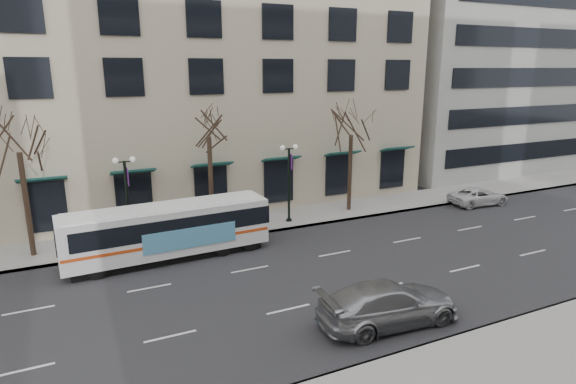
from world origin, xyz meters
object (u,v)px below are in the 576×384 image
silver_car (389,303)px  tree_far_right (352,121)px  lamp_post_left (127,197)px  white_pickup (478,196)px  city_bus (169,230)px  tree_far_mid (208,121)px  lamp_post_right (289,180)px  tree_far_left (17,134)px

silver_car → tree_far_right: bearing=-22.8°
silver_car → lamp_post_left: bearing=35.3°
white_pickup → city_bus: bearing=95.8°
tree_far_mid → white_pickup: (19.72, -2.60, -6.27)m
tree_far_right → lamp_post_right: tree_far_right is taller
tree_far_mid → white_pickup: bearing=-7.5°
tree_far_right → lamp_post_left: tree_far_right is taller
tree_far_left → lamp_post_left: tree_far_left is taller
city_bus → silver_car: 12.41m
tree_far_left → tree_far_mid: size_ratio=0.98×
lamp_post_left → lamp_post_right: same height
tree_far_left → lamp_post_right: bearing=-2.3°
tree_far_right → lamp_post_right: (-4.99, -0.60, -3.48)m
city_bus → white_pickup: (23.02, 0.63, -0.97)m
tree_far_right → white_pickup: tree_far_right is taller
city_bus → lamp_post_right: bearing=15.1°
tree_far_left → white_pickup: (29.72, -2.60, -6.07)m
lamp_post_left → city_bus: bearing=-57.4°
tree_far_left → tree_far_right: 20.00m
tree_far_mid → lamp_post_left: size_ratio=1.64×
tree_far_right → white_pickup: size_ratio=1.77×
lamp_post_right → silver_car: size_ratio=0.89×
white_pickup → silver_car: bearing=128.3°
tree_far_right → lamp_post_right: size_ratio=1.55×
tree_far_mid → city_bus: size_ratio=0.78×
silver_car → white_pickup: 20.01m
tree_far_mid → silver_car: size_ratio=1.45×
lamp_post_right → city_bus: 8.82m
lamp_post_left → city_bus: (1.68, -2.63, -1.34)m
tree_far_right → lamp_post_left: size_ratio=1.55×
tree_far_right → white_pickup: 11.60m
tree_far_mid → white_pickup: tree_far_mid is taller
lamp_post_left → lamp_post_right: bearing=0.0°
silver_car → white_pickup: bearing=-52.3°
city_bus → tree_far_right: bearing=11.2°
tree_far_right → city_bus: (-13.31, -3.23, -4.82)m
tree_far_right → city_bus: size_ratio=0.74×
lamp_post_left → white_pickup: bearing=-4.6°
tree_far_right → city_bus: 14.52m
tree_far_right → lamp_post_left: (-14.99, -0.60, -3.48)m
tree_far_left → lamp_post_right: 15.48m
lamp_post_left → city_bus: 3.40m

